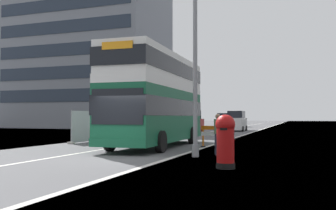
# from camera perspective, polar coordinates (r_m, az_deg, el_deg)

# --- Properties ---
(ground) EXTENTS (140.00, 280.00, 0.10)m
(ground) POSITION_cam_1_polar(r_m,az_deg,el_deg) (14.56, -6.67, -8.39)
(ground) COLOR #4C4C4F
(double_decker_bus) EXTENTS (3.11, 10.36, 4.95)m
(double_decker_bus) POSITION_cam_1_polar(r_m,az_deg,el_deg) (20.48, -1.67, 1.02)
(double_decker_bus) COLOR #145638
(double_decker_bus) RESTS_ON ground
(lamppost_foreground) EXTENTS (0.29, 0.70, 7.83)m
(lamppost_foreground) POSITION_cam_1_polar(r_m,az_deg,el_deg) (15.46, 4.14, 5.86)
(lamppost_foreground) COLOR gray
(lamppost_foreground) RESTS_ON ground
(red_pillar_postbox) EXTENTS (0.62, 0.62, 1.70)m
(red_pillar_postbox) POSITION_cam_1_polar(r_m,az_deg,el_deg) (12.05, 8.70, -5.08)
(red_pillar_postbox) COLOR black
(red_pillar_postbox) RESTS_ON ground
(roadworks_barrier) EXTENTS (1.71, 0.52, 1.15)m
(roadworks_barrier) POSITION_cam_1_polar(r_m,az_deg,el_deg) (19.96, 7.45, -4.37)
(roadworks_barrier) COLOR orange
(roadworks_barrier) RESTS_ON ground
(construction_site_fence) EXTENTS (0.44, 20.60, 2.04)m
(construction_site_fence) POSITION_cam_1_polar(r_m,az_deg,el_deg) (32.13, -4.18, -2.94)
(construction_site_fence) COLOR #A8AAAD
(construction_site_fence) RESTS_ON ground
(car_oncoming_near) EXTENTS (2.09, 4.04, 2.22)m
(car_oncoming_near) POSITION_cam_1_polar(r_m,az_deg,el_deg) (35.61, 3.24, -2.73)
(car_oncoming_near) COLOR maroon
(car_oncoming_near) RESTS_ON ground
(car_receding_mid) EXTENTS (1.98, 4.33, 2.27)m
(car_receding_mid) POSITION_cam_1_polar(r_m,az_deg,el_deg) (43.21, 10.33, -2.51)
(car_receding_mid) COLOR silver
(car_receding_mid) RESTS_ON ground
(car_receding_far) EXTENTS (1.97, 4.21, 2.11)m
(car_receding_far) POSITION_cam_1_polar(r_m,az_deg,el_deg) (52.22, 8.61, -2.47)
(car_receding_far) COLOR silver
(car_receding_far) RESTS_ON ground
(car_far_side) EXTENTS (2.03, 4.41, 2.17)m
(car_far_side) POSITION_cam_1_polar(r_m,az_deg,el_deg) (61.73, 10.27, -2.31)
(car_far_side) COLOR black
(car_far_side) RESTS_ON ground
(bare_tree_far_verge_near) EXTENTS (2.04, 2.76, 4.38)m
(bare_tree_far_verge_near) POSITION_cam_1_polar(r_m,az_deg,el_deg) (47.37, -6.40, -1.26)
(bare_tree_far_verge_near) COLOR #4C3D2D
(bare_tree_far_verge_near) RESTS_ON ground
(bare_tree_far_verge_mid) EXTENTS (1.84, 1.97, 5.34)m
(bare_tree_far_verge_mid) POSITION_cam_1_polar(r_m,az_deg,el_deg) (67.79, 2.38, -0.93)
(bare_tree_far_verge_mid) COLOR #4C3D2D
(bare_tree_far_verge_mid) RESTS_ON ground
(pedestrian_at_kerb) EXTENTS (0.34, 0.34, 1.75)m
(pedestrian_at_kerb) POSITION_cam_1_polar(r_m,az_deg,el_deg) (16.12, 7.59, -4.43)
(pedestrian_at_kerb) COLOR #2D3342
(pedestrian_at_kerb) RESTS_ON ground
(backdrop_office_block) EXTENTS (22.00, 14.30, 24.78)m
(backdrop_office_block) POSITION_cam_1_polar(r_m,az_deg,el_deg) (59.42, -11.80, 8.70)
(backdrop_office_block) COLOR gray
(backdrop_office_block) RESTS_ON ground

